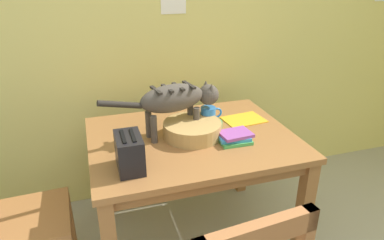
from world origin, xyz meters
The scene contains 10 objects.
wall_rear centered at (0.00, 2.06, 1.25)m, with size 5.14×0.11×2.50m.
dining_table centered at (-0.08, 1.39, 0.65)m, with size 1.15×0.90×0.74m.
cat centered at (-0.14, 1.44, 0.95)m, with size 0.69×0.20×0.30m.
saucer_bowl centered at (0.05, 1.48, 0.76)m, with size 0.18×0.18×0.03m, color #4B8F53.
coffee_mug centered at (0.06, 1.48, 0.82)m, with size 0.13×0.09×0.09m.
magazine centered at (0.30, 1.50, 0.74)m, with size 0.25×0.18×0.01m, color #F6A922.
book_stack centered at (0.13, 1.25, 0.77)m, with size 0.19×0.15×0.05m.
wicker_basket centered at (-0.08, 1.38, 0.78)m, with size 0.33×0.33×0.09m.
toaster centered at (-0.46, 1.15, 0.82)m, with size 0.12×0.20×0.18m.
wooden_chair_near centered at (-1.03, 1.30, 0.46)m, with size 0.44×0.44×0.93m.
Camera 1 is at (-0.61, -0.30, 1.62)m, focal length 32.34 mm.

